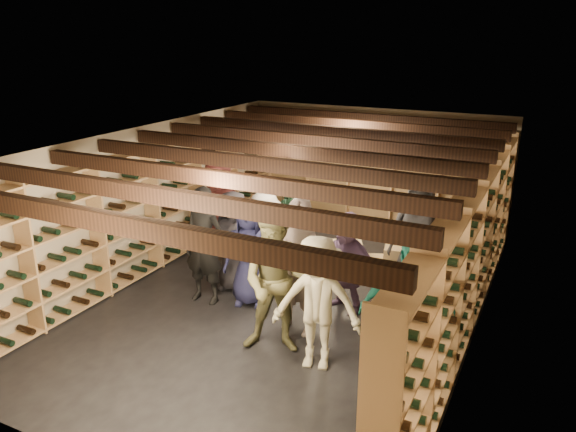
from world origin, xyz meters
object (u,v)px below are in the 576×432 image
Objects in this scene: person_5 at (219,209)px; person_7 at (299,267)px; person_6 at (250,253)px; person_8 at (449,251)px; person_0 at (233,241)px; person_11 at (347,261)px; crate_stack_left at (347,256)px; person_3 at (317,304)px; crate_stack_right at (398,257)px; person_1 at (204,246)px; person_10 at (288,226)px; person_4 at (407,311)px; person_2 at (277,283)px; person_12 at (418,235)px; person_9 at (265,238)px; crate_loose at (374,262)px.

person_5 is 2.92m from person_7.
person_8 is at bearing 13.06° from person_6.
person_11 is (1.80, 0.17, -0.06)m from person_0.
crate_stack_left is 3.00m from person_3.
person_3 reaches higher than crate_stack_left.
person_6 reaches higher than crate_stack_right.
person_1 is 1.17× the size of person_10.
person_11 is (-1.25, 1.44, -0.18)m from person_4.
person_2 is at bearing -41.87° from person_5.
person_8 reaches higher than person_11.
person_2 reaches higher than crate_stack_right.
person_2 is (1.60, -0.74, 0.05)m from person_1.
person_10 is (0.38, 1.14, -0.05)m from person_0.
person_6 is 1.09m from person_7.
crate_stack_right is at bearing 61.44° from person_2.
person_4 is (1.04, 0.12, 0.09)m from person_3.
person_12 is at bearing 49.09° from person_2.
person_7 is at bearing 69.03° from person_2.
person_12 is at bearing 68.10° from person_7.
crate_stack_right is at bearing 65.67° from person_9.
person_9 is (-1.03, -1.00, 0.50)m from crate_stack_left.
crate_stack_right is at bearing 39.62° from person_6.
person_7 is (0.13, -2.19, 0.68)m from crate_stack_left.
crate_stack_left is 2.04m from person_6.
person_4 is 1.92m from person_11.
person_6 reaches higher than crate_loose.
crate_stack_left is 0.32× the size of person_5.
crate_stack_left is at bearing 48.15° from person_6.
person_2 is 1.00× the size of person_7.
person_1 is at bearing 137.67° from person_2.
crate_stack_right is at bearing 82.95° from person_4.
person_10 is 1.01× the size of person_11.
person_12 reaches higher than person_8.
person_7 is at bearing 118.24° from person_3.
person_12 is (3.44, 0.31, -0.02)m from person_5.
person_6 is 1.06× the size of person_10.
person_3 is at bearing -107.74° from person_8.
person_0 is 0.86× the size of person_7.
person_1 is at bearing -89.75° from person_10.
person_4 is 4.56m from person_5.
person_8 is at bearing 25.98° from person_1.
person_7 is (0.99, -0.43, 0.14)m from person_6.
person_1 reaches higher than person_9.
person_12 reaches higher than person_1.
person_8 is 1.58m from person_11.
person_7 is (0.03, 0.55, 0.00)m from person_2.
person_4 is at bearing -27.53° from person_5.
person_7 is 2.16m from person_10.
person_3 is 3.02m from person_10.
person_10 is (-1.08, 1.86, -0.18)m from person_7.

